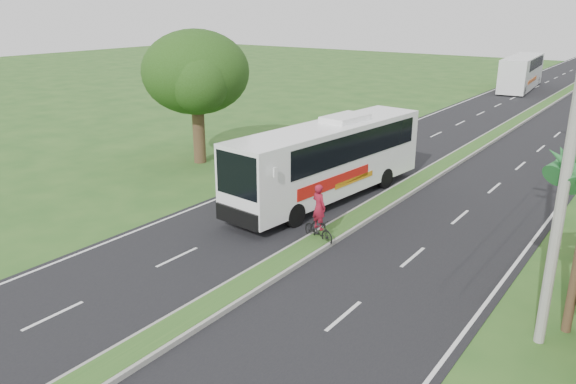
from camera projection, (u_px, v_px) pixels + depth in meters
The scene contains 9 objects.
ground at pixel (252, 284), 18.52m from camera, with size 180.00×180.00×0.00m, color #28521E.
road_asphalt at pixel (460, 157), 33.94m from camera, with size 14.00×160.00×0.02m, color black.
median_strip at pixel (460, 155), 33.92m from camera, with size 1.20×160.00×0.18m.
lane_edge_left at pixel (362, 142), 37.64m from camera, with size 0.12×160.00×0.01m, color silver.
shade_tree at pixel (195, 75), 31.34m from camera, with size 6.30×6.00×7.54m.
utility_pole_a at pixel (572, 139), 13.57m from camera, with size 1.60×0.28×11.00m.
coach_bus_main at pixel (330, 155), 26.03m from camera, with size 3.65×12.05×3.83m.
coach_bus_far at pixel (522, 71), 60.34m from camera, with size 3.64×12.28×3.52m.
motorcyclist at pixel (319, 221), 21.54m from camera, with size 1.67×0.88×2.34m.
Camera 1 is at (10.63, -12.80, 8.76)m, focal length 35.00 mm.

